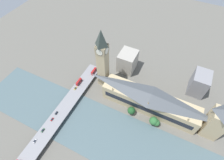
% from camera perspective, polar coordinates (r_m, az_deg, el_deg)
% --- Properties ---
extents(ground_plane, '(600.00, 600.00, 0.00)m').
position_cam_1_polar(ground_plane, '(209.01, 8.20, -11.00)').
color(ground_plane, '#605E56').
extents(river_water, '(61.27, 360.00, 0.30)m').
position_cam_1_polar(river_water, '(194.51, 4.13, -19.73)').
color(river_water, '#4C6066').
rests_on(river_water, ground_plane).
extents(parliament_hall, '(22.66, 109.78, 28.03)m').
position_cam_1_polar(parliament_hall, '(203.74, 12.17, -6.78)').
color(parliament_hall, tan).
rests_on(parliament_hall, ground_plane).
extents(clock_tower, '(12.29, 12.29, 83.13)m').
position_cam_1_polar(clock_tower, '(198.81, -3.13, 6.95)').
color(clock_tower, tan).
rests_on(clock_tower, ground_plane).
extents(victoria_tower, '(16.96, 16.96, 52.10)m').
position_cam_1_polar(victoria_tower, '(204.37, 31.03, -11.59)').
color(victoria_tower, tan).
rests_on(victoria_tower, ground_plane).
extents(road_bridge, '(154.54, 16.66, 5.78)m').
position_cam_1_polar(road_bridge, '(211.33, -15.93, -9.74)').
color(road_bridge, slate).
rests_on(road_bridge, ground_plane).
extents(double_decker_bus_lead, '(10.61, 2.61, 5.10)m').
position_cam_1_polar(double_decker_bus_lead, '(225.78, -10.77, -0.54)').
color(double_decker_bus_lead, red).
rests_on(double_decker_bus_lead, road_bridge).
extents(double_decker_bus_rear, '(11.15, 2.63, 4.85)m').
position_cam_1_polar(double_decker_bus_rear, '(234.57, -5.98, 2.91)').
color(double_decker_bus_rear, red).
rests_on(double_decker_bus_rear, road_bridge).
extents(car_northbound_lead, '(4.18, 1.94, 1.37)m').
position_cam_1_polar(car_northbound_lead, '(210.01, -17.71, -10.22)').
color(car_northbound_lead, black).
rests_on(car_northbound_lead, road_bridge).
extents(car_northbound_mid, '(4.35, 1.88, 1.39)m').
position_cam_1_polar(car_northbound_mid, '(203.64, -23.89, -17.78)').
color(car_northbound_mid, silver).
rests_on(car_northbound_mid, road_bridge).
extents(car_northbound_tail, '(4.66, 1.92, 1.49)m').
position_cam_1_polar(car_northbound_tail, '(205.33, -21.66, -15.02)').
color(car_northbound_tail, '#2D5638').
rests_on(car_northbound_tail, road_bridge).
extents(car_southbound_lead, '(4.54, 1.78, 1.41)m').
position_cam_1_polar(car_southbound_lead, '(223.08, -11.88, -2.64)').
color(car_southbound_lead, gold).
rests_on(car_southbound_lead, road_bridge).
extents(car_southbound_mid, '(4.25, 1.76, 1.42)m').
position_cam_1_polar(car_southbound_mid, '(207.72, -18.99, -12.05)').
color(car_southbound_mid, maroon).
rests_on(car_southbound_mid, road_bridge).
extents(city_block_west, '(25.55, 21.86, 28.13)m').
position_cam_1_polar(city_block_west, '(238.84, 5.07, 6.13)').
color(city_block_west, '#A39E93').
rests_on(city_block_west, ground_plane).
extents(city_block_center, '(25.07, 18.90, 29.66)m').
position_cam_1_polar(city_block_center, '(237.62, 26.52, -0.90)').
color(city_block_center, gray).
rests_on(city_block_center, ground_plane).
extents(tree_embankment_near, '(7.71, 7.71, 9.51)m').
position_cam_1_polar(tree_embankment_near, '(202.11, 14.28, -13.34)').
color(tree_embankment_near, brown).
rests_on(tree_embankment_near, ground_plane).
extents(tree_embankment_mid, '(8.79, 8.79, 11.39)m').
position_cam_1_polar(tree_embankment_mid, '(202.47, 6.34, -9.87)').
color(tree_embankment_mid, brown).
rests_on(tree_embankment_mid, ground_plane).
extents(tree_embankment_far, '(9.32, 9.32, 11.89)m').
position_cam_1_polar(tree_embankment_far, '(200.52, 13.41, -12.86)').
color(tree_embankment_far, brown).
rests_on(tree_embankment_far, ground_plane).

